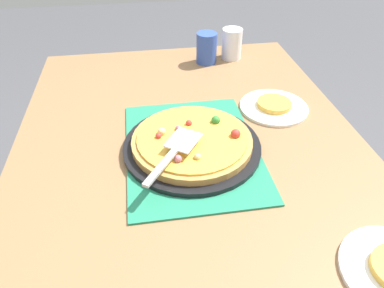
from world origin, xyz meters
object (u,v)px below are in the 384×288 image
pizza_pan (192,146)px  served_slice_left (274,104)px  pizza (192,140)px  cup_far (232,44)px  cup_near (207,48)px  pizza_server (175,151)px  plate_near_left (274,107)px

pizza_pan → served_slice_left: 0.34m
pizza → cup_far: 0.63m
pizza_pan → pizza: bearing=-131.1°
cup_near → cup_far: 0.11m
pizza → pizza_server: size_ratio=1.55×
plate_near_left → pizza_server: 0.44m
pizza_pan → pizza: size_ratio=1.15×
pizza_server → cup_near: bearing=-17.7°
plate_near_left → served_slice_left: size_ratio=2.00×
plate_near_left → pizza: bearing=119.7°
pizza → pizza_server: bearing=144.7°
pizza_pan → plate_near_left: size_ratio=1.73×
cup_near → pizza_server: cup_near is taller
pizza_pan → cup_near: size_ratio=3.17×
plate_near_left → cup_far: bearing=6.1°
served_slice_left → pizza_server: size_ratio=0.52×
pizza_pan → pizza_server: bearing=145.0°
cup_near → pizza_server: size_ratio=0.56×
cup_near → pizza_server: 0.66m
pizza_pan → served_slice_left: (0.17, -0.30, 0.01)m
cup_far → pizza_server: cup_far is taller
served_slice_left → cup_near: size_ratio=0.92×
plate_near_left → served_slice_left: (0.00, 0.00, 0.01)m
pizza_server → served_slice_left: bearing=-54.8°
pizza_pan → served_slice_left: size_ratio=3.45×
pizza → cup_far: size_ratio=2.75×
cup_near → cup_far: bearing=-76.0°
served_slice_left → cup_far: (0.40, 0.04, 0.04)m
pizza → cup_far: (0.57, -0.25, 0.03)m
pizza → pizza_server: 0.10m
pizza → cup_far: bearing=-23.8°
pizza_pan → cup_near: bearing=-14.8°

